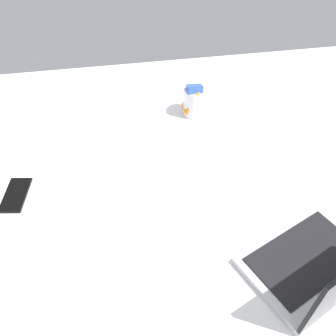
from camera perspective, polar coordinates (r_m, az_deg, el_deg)
name	(u,v)px	position (r cm, az deg, el deg)	size (l,w,h in cm)	color
bed_mattress	(197,178)	(131.24, 4.55, -1.51)	(180.00, 140.00, 18.00)	white
laptop	(322,265)	(101.46, 23.09, -13.89)	(39.39, 34.12, 23.00)	#B7BABC
snack_cup	(195,101)	(141.67, 4.22, 10.48)	(9.54, 9.02, 13.81)	silver
cell_phone	(16,195)	(122.33, -22.84, -3.92)	(6.80, 14.00, 0.80)	black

